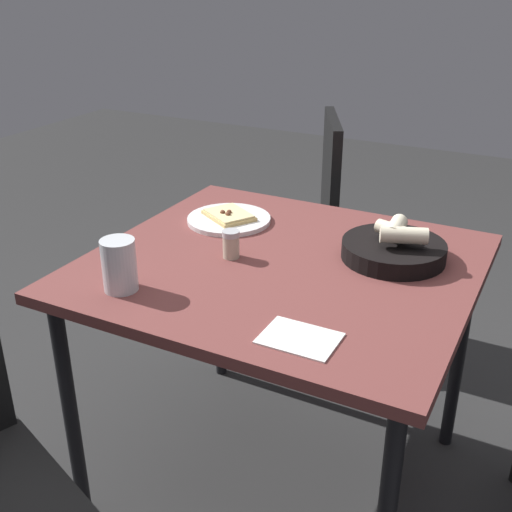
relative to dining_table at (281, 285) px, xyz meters
The scene contains 8 objects.
ground 0.67m from the dining_table, ahead, with size 8.00×8.00×0.00m, color #2C2C2C.
dining_table is the anchor object (origin of this frame).
pizza_plate 0.33m from the dining_table, 34.69° to the right, with size 0.25×0.25×0.04m.
bread_basket 0.31m from the dining_table, 149.45° to the right, with size 0.27×0.27×0.11m.
beer_glass 0.44m from the dining_table, 49.01° to the left, with size 0.08×0.08×0.13m.
pepper_shaker 0.17m from the dining_table, 16.04° to the left, with size 0.05×0.05×0.08m.
napkin 0.39m from the dining_table, 120.89° to the left, with size 0.16×0.12×0.00m.
chair_near 0.91m from the dining_table, 69.69° to the right, with size 0.59×0.59×0.91m.
Camera 1 is at (-0.63, 1.37, 1.45)m, focal length 44.72 mm.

